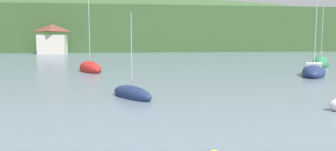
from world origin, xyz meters
name	(u,v)px	position (x,y,z in m)	size (l,w,h in m)	color
wooded_hillside	(136,34)	(2.01, 148.65, 5.85)	(352.00, 61.06, 31.75)	#38562D
shore_building_westcentral	(52,39)	(-21.66, 108.43, 3.84)	(7.24, 6.01, 7.88)	beige
sailboat_far_0	(90,68)	(-6.87, 56.09, 0.39)	(4.13, 6.62, 8.85)	red
sailboat_far_1	(314,72)	(17.11, 48.42, 0.42)	(5.97, 7.60, 11.35)	navy
sailboat_far_3	(321,63)	(24.70, 59.36, 0.48)	(6.10, 7.45, 9.00)	#2D754C
sailboat_mid_5	(132,94)	(-2.39, 37.17, 0.25)	(3.14, 4.17, 5.81)	navy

